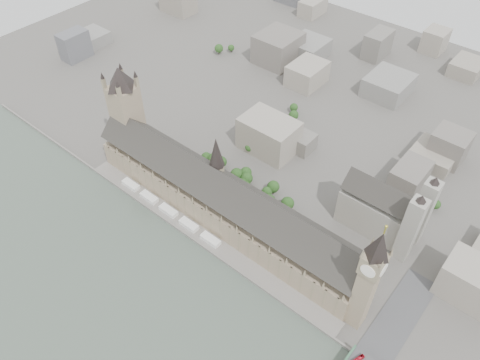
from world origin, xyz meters
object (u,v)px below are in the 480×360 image
Objects in this scene: westminster_abbey at (384,210)px; red_bus_north at (358,359)px; elizabeth_tower at (370,275)px; victoria_tower at (126,110)px; palace_of_westminster at (222,200)px.

red_bus_north is at bearing -68.95° from westminster_abbey.
elizabeth_tower is 1.07× the size of victoria_tower.
elizabeth_tower is at bearing 139.90° from red_bus_north.
westminster_abbey reaches higher than palace_of_westminster.
victoria_tower reaches higher than westminster_abbey.
red_bus_north is at bearing -15.10° from palace_of_westminster.
westminster_abbey reaches higher than red_bus_north.
victoria_tower is 285.63m from red_bus_north.
red_bus_north is (278.11, -48.41, -43.54)m from victoria_tower.
victoria_tower is 9.87× the size of red_bus_north.
red_bus_north is at bearing -59.23° from elizabeth_tower.
palace_of_westminster is 162.06m from red_bus_north.
victoria_tower is (-122.00, 6.30, 32.50)m from palace_of_westminster.
victoria_tower is at bearing 176.04° from elizabeth_tower.
palace_of_westminster is at bearing -2.96° from victoria_tower.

